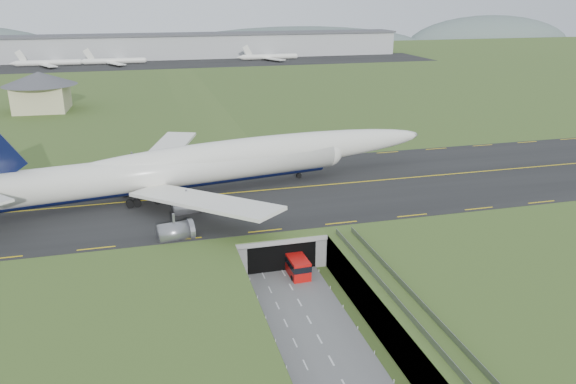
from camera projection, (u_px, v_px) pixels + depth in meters
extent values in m
plane|color=#395120|center=(294.00, 294.00, 89.01)|extent=(900.00, 900.00, 0.00)
cube|color=gray|center=(294.00, 277.00, 88.01)|extent=(800.00, 800.00, 6.00)
cube|color=slate|center=(308.00, 319.00, 82.14)|extent=(12.00, 75.00, 0.20)
cube|color=black|center=(253.00, 191.00, 117.08)|extent=(800.00, 44.00, 0.18)
cube|color=gray|center=(267.00, 219.00, 104.51)|extent=(16.00, 22.00, 1.00)
cube|color=gray|center=(231.00, 235.00, 103.65)|extent=(2.00, 22.00, 6.00)
cube|color=gray|center=(303.00, 227.00, 107.02)|extent=(2.00, 22.00, 6.00)
cube|color=black|center=(274.00, 244.00, 100.94)|extent=(12.00, 12.00, 5.00)
cube|color=#A8A8A3|center=(282.00, 242.00, 94.40)|extent=(17.00, 0.50, 0.80)
cube|color=#A8A8A3|center=(414.00, 313.00, 72.86)|extent=(3.00, 53.00, 0.50)
cube|color=gray|center=(404.00, 310.00, 72.27)|extent=(0.06, 53.00, 1.00)
cube|color=gray|center=(424.00, 307.00, 72.94)|extent=(0.06, 53.00, 1.00)
cylinder|color=#A8A8A3|center=(449.00, 378.00, 65.19)|extent=(0.90, 0.90, 5.60)
cylinder|color=#A8A8A3|center=(404.00, 323.00, 76.13)|extent=(0.90, 0.90, 5.60)
cylinder|color=#A8A8A3|center=(370.00, 282.00, 87.08)|extent=(0.90, 0.90, 5.60)
cylinder|color=white|center=(170.00, 171.00, 112.74)|extent=(71.96, 18.04, 6.76)
sphere|color=white|center=(328.00, 152.00, 126.45)|extent=(7.59, 7.59, 6.62)
ellipsoid|color=white|center=(259.00, 153.00, 119.64)|extent=(81.99, 19.13, 7.10)
ellipsoid|color=black|center=(324.00, 149.00, 125.77)|extent=(5.14, 3.67, 2.37)
cylinder|color=black|center=(171.00, 183.00, 113.61)|extent=(67.79, 13.60, 2.84)
cube|color=white|center=(163.00, 154.00, 128.46)|extent=(18.19, 32.20, 2.84)
cube|color=white|center=(203.00, 201.00, 99.33)|extent=(25.70, 29.21, 2.84)
cylinder|color=slate|center=(164.00, 177.00, 123.12)|extent=(5.97, 4.31, 3.48)
cylinder|color=slate|center=(133.00, 166.00, 130.77)|extent=(5.97, 4.31, 3.48)
cylinder|color=slate|center=(187.00, 207.00, 105.82)|extent=(5.97, 4.31, 3.48)
cylinder|color=slate|center=(174.00, 232.00, 94.36)|extent=(5.97, 4.31, 3.48)
cylinder|color=black|center=(299.00, 175.00, 125.27)|extent=(1.23, 0.71, 1.16)
cube|color=black|center=(148.00, 195.00, 112.43)|extent=(7.43, 8.30, 1.48)
cube|color=red|center=(296.00, 264.00, 95.19)|extent=(3.26, 8.07, 3.19)
cube|color=black|center=(296.00, 260.00, 94.98)|extent=(3.32, 8.18, 1.06)
cube|color=black|center=(296.00, 271.00, 95.63)|extent=(3.03, 7.53, 0.53)
cylinder|color=black|center=(293.00, 278.00, 92.82)|extent=(0.41, 0.97, 0.96)
cylinder|color=black|center=(283.00, 264.00, 97.61)|extent=(0.41, 0.97, 0.96)
cylinder|color=black|center=(308.00, 276.00, 93.57)|extent=(0.41, 0.97, 0.96)
cylinder|color=black|center=(299.00, 262.00, 98.37)|extent=(0.41, 0.97, 0.96)
cube|color=beige|center=(42.00, 98.00, 197.25)|extent=(17.98, 17.98, 9.13)
cone|color=#4C4C51|center=(39.00, 78.00, 194.97)|extent=(26.36, 26.36, 4.57)
cube|color=#B2B2B2|center=(170.00, 47.00, 358.08)|extent=(300.00, 22.00, 15.00)
cube|color=#4C4C51|center=(169.00, 34.00, 355.59)|extent=(302.00, 24.00, 1.20)
cube|color=black|center=(174.00, 64.00, 333.18)|extent=(320.00, 50.00, 0.08)
cylinder|color=white|center=(48.00, 63.00, 320.17)|extent=(34.00, 3.20, 3.20)
cylinder|color=white|center=(114.00, 61.00, 328.90)|extent=(34.00, 3.20, 3.20)
cylinder|color=white|center=(269.00, 57.00, 351.36)|extent=(34.00, 3.20, 3.20)
ellipsoid|color=#536460|center=(296.00, 51.00, 511.32)|extent=(260.00, 91.00, 44.00)
ellipsoid|color=#536460|center=(489.00, 46.00, 559.45)|extent=(180.00, 63.00, 60.00)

